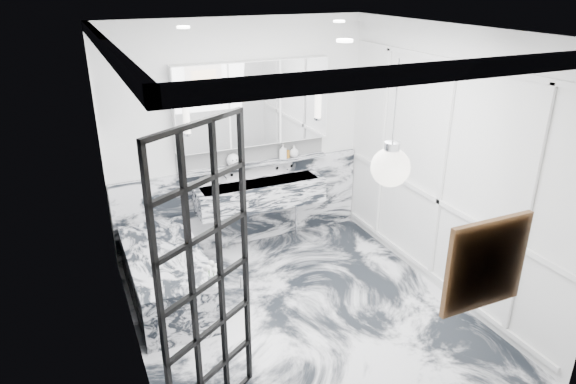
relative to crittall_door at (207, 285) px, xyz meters
name	(u,v)px	position (x,y,z in m)	size (l,w,h in m)	color
floor	(303,317)	(1.17, 0.81, -1.18)	(3.60, 3.60, 0.00)	silver
ceiling	(307,30)	(1.17, 0.81, 1.62)	(3.60, 3.60, 0.00)	white
wall_back	(240,138)	(1.17, 2.61, 0.22)	(3.60, 3.60, 0.00)	white
wall_front	(433,292)	(1.17, -0.99, 0.22)	(3.60, 3.60, 0.00)	white
wall_left	(124,222)	(-0.43, 0.81, 0.22)	(3.60, 3.60, 0.00)	white
wall_right	(445,166)	(2.77, 0.81, 0.22)	(3.60, 3.60, 0.00)	white
marble_clad_back	(243,205)	(1.17, 2.59, -0.65)	(3.18, 0.05, 1.05)	silver
marble_clad_left	(127,228)	(-0.42, 0.81, 0.16)	(0.02, 3.56, 2.68)	silver
panel_molding	(442,175)	(2.75, 0.81, 0.12)	(0.03, 3.40, 2.30)	white
soap_bottle_a	(283,151)	(1.69, 2.52, 0.01)	(0.07, 0.07, 0.19)	#8C5919
soap_bottle_b	(283,151)	(1.69, 2.52, 0.01)	(0.09, 0.09, 0.19)	#4C4C51
soap_bottle_c	(294,151)	(1.84, 2.52, -0.01)	(0.12, 0.12, 0.16)	silver
face_pot	(233,160)	(1.04, 2.52, -0.01)	(0.16, 0.16, 0.16)	white
amber_bottle	(288,154)	(1.76, 2.52, -0.04)	(0.04, 0.04, 0.10)	#8C5919
flower_vase	(212,280)	(0.27, 0.92, -0.57)	(0.08, 0.08, 0.12)	silver
crittall_door	(207,285)	(0.00, 0.00, 0.00)	(0.88, 0.04, 2.35)	black
artwork	(486,264)	(1.63, -0.95, 0.29)	(0.55, 0.05, 0.55)	gold
pendant_light	(390,167)	(1.14, -0.49, 0.88)	(0.26, 0.26, 0.26)	white
trough_sink	(260,194)	(1.32, 2.37, -0.45)	(1.60, 0.45, 0.30)	silver
ledge	(255,164)	(1.32, 2.53, -0.11)	(1.90, 0.14, 0.04)	silver
subway_tile	(253,152)	(1.32, 2.60, 0.03)	(1.90, 0.03, 0.23)	white
mirror_cabinet	(253,104)	(1.32, 2.54, 0.64)	(1.90, 0.16, 1.00)	white
sconce_left	(186,116)	(0.50, 2.44, 0.60)	(0.07, 0.07, 0.40)	white
sconce_right	(319,102)	(2.14, 2.44, 0.60)	(0.07, 0.07, 0.40)	white
bathtub	(167,276)	(-0.01, 1.71, -0.90)	(0.75, 1.65, 0.55)	silver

